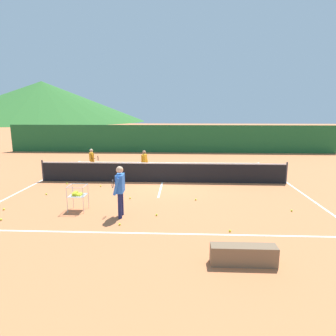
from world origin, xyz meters
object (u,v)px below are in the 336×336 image
(tennis_net, at_px, (162,172))
(tennis_ball_3, at_px, (130,198))
(tennis_ball_1, at_px, (4,209))
(tennis_ball_2, at_px, (292,211))
(instructor, at_px, (120,187))
(ball_cart, at_px, (77,194))
(tennis_ball_11, at_px, (46,194))
(student_1, at_px, (144,161))
(tennis_ball_5, at_px, (157,215))
(tennis_ball_7, at_px, (67,183))
(tennis_ball_10, at_px, (1,219))
(tennis_ball_0, at_px, (122,199))
(student_0, at_px, (92,159))
(tennis_ball_6, at_px, (120,224))
(courtside_bench, at_px, (243,255))
(tennis_ball_4, at_px, (230,231))
(tennis_ball_8, at_px, (196,199))
(tennis_ball_9, at_px, (101,186))

(tennis_net, bearing_deg, tennis_ball_3, -111.74)
(tennis_ball_1, height_order, tennis_ball_2, same)
(instructor, relative_size, tennis_ball_3, 24.99)
(ball_cart, height_order, tennis_ball_11, ball_cart)
(instructor, bearing_deg, student_1, 89.87)
(tennis_ball_2, height_order, tennis_ball_5, same)
(tennis_ball_5, height_order, tennis_ball_7, same)
(tennis_ball_10, bearing_deg, tennis_net, 47.55)
(tennis_ball_0, distance_m, tennis_ball_5, 2.22)
(tennis_ball_3, bearing_deg, student_0, 122.18)
(tennis_ball_6, height_order, courtside_bench, courtside_bench)
(tennis_ball_4, height_order, tennis_ball_10, same)
(tennis_net, bearing_deg, tennis_ball_2, -39.83)
(tennis_ball_7, relative_size, courtside_bench, 0.05)
(student_0, bearing_deg, tennis_ball_7, -101.97)
(tennis_ball_2, xyz_separation_m, tennis_ball_8, (-3.27, 1.14, 0.00))
(tennis_ball_7, bearing_deg, courtside_bench, -45.92)
(tennis_ball_1, distance_m, tennis_ball_5, 5.44)
(tennis_net, height_order, student_0, student_0)
(tennis_ball_2, height_order, tennis_ball_3, same)
(tennis_ball_4, xyz_separation_m, tennis_ball_5, (-2.24, 1.22, 0.00))
(ball_cart, distance_m, tennis_ball_2, 7.49)
(student_1, xyz_separation_m, ball_cart, (-1.64, -5.68, -0.22))
(student_1, bearing_deg, tennis_ball_8, -59.44)
(tennis_ball_9, bearing_deg, instructor, -65.68)
(tennis_ball_4, relative_size, tennis_ball_7, 1.00)
(student_0, height_order, tennis_ball_9, student_0)
(courtside_bench, bearing_deg, tennis_ball_1, 156.37)
(tennis_net, bearing_deg, tennis_ball_6, -99.86)
(tennis_ball_0, relative_size, tennis_ball_3, 1.00)
(student_0, distance_m, tennis_ball_11, 4.33)
(courtside_bench, bearing_deg, tennis_ball_9, 127.41)
(tennis_ball_8, bearing_deg, tennis_ball_7, 159.34)
(student_0, distance_m, tennis_ball_8, 7.25)
(student_1, distance_m, tennis_ball_9, 3.07)
(tennis_ball_2, xyz_separation_m, courtside_bench, (-2.41, -3.68, 0.20))
(tennis_net, relative_size, student_0, 8.66)
(student_0, height_order, tennis_ball_5, student_0)
(student_1, bearing_deg, tennis_ball_10, -119.16)
(tennis_net, relative_size, student_1, 8.78)
(student_0, distance_m, tennis_ball_3, 5.48)
(tennis_ball_1, xyz_separation_m, tennis_ball_9, (2.54, 3.36, 0.00))
(ball_cart, xyz_separation_m, tennis_ball_5, (2.80, -0.42, -0.56))
(tennis_ball_10, xyz_separation_m, courtside_bench, (7.18, -2.39, 0.20))
(tennis_net, distance_m, student_0, 4.40)
(tennis_ball_6, bearing_deg, ball_cart, 143.52)
(instructor, height_order, courtside_bench, instructor)
(tennis_ball_3, xyz_separation_m, courtside_bench, (3.46, -4.90, 0.20))
(student_1, height_order, tennis_ball_4, student_1)
(instructor, bearing_deg, tennis_ball_5, 5.54)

